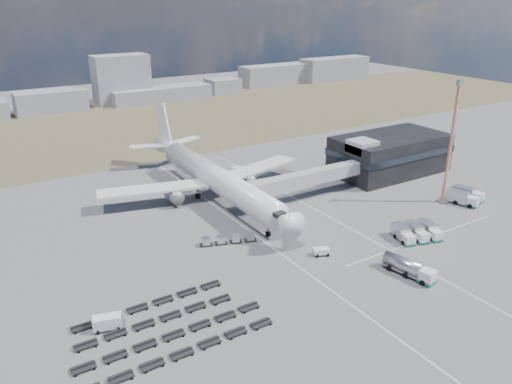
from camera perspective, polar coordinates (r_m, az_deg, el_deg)
ground at (r=91.76m, az=4.49°, el=-7.17°), size 420.00×420.00×0.00m
grass_strip at (r=186.24m, az=-15.97°, el=7.07°), size 420.00×90.00×0.01m
lane_markings at (r=99.28m, az=8.05°, el=-4.98°), size 47.12×110.00×0.01m
terminal at (r=136.19m, az=14.98°, el=4.28°), size 30.40×16.40×11.00m
jet_bridge at (r=113.31m, az=5.00°, el=1.37°), size 30.30×3.80×7.05m
airliner at (r=114.89m, az=-4.96°, el=1.79°), size 51.59×64.53×17.62m
skyline at (r=224.85m, az=-19.90°, el=10.85°), size 307.83×23.48×23.51m
fuel_tanker at (r=88.32m, az=17.08°, el=-8.27°), size 3.98×9.47×2.97m
pushback_tug at (r=91.88m, az=7.48°, el=-6.78°), size 3.29×2.65×1.34m
utility_van at (r=75.54m, az=-16.62°, el=-14.13°), size 4.28×2.76×2.14m
catering_truck at (r=127.13m, az=-1.51°, el=2.00°), size 4.56×6.68×2.84m
service_trucks_near at (r=101.71m, az=17.86°, el=-4.36°), size 9.45×8.07×2.47m
service_trucks_far at (r=122.92m, az=22.79°, el=-0.43°), size 7.55×8.30×2.78m
uld_row at (r=95.22m, az=-3.19°, el=-5.40°), size 10.70×4.75×1.50m
baggage_dollies at (r=73.83m, az=-10.48°, el=-15.10°), size 28.66×14.59×0.74m
floodlight_mast at (r=117.38m, az=21.40°, el=5.21°), size 2.65×2.14×27.76m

